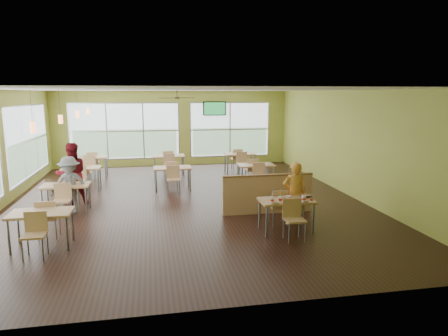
{
  "coord_description": "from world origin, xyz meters",
  "views": [
    {
      "loc": [
        -0.96,
        -11.29,
        3.11
      ],
      "look_at": [
        0.87,
        -1.36,
        1.21
      ],
      "focal_mm": 32.0,
      "sensor_mm": 36.0,
      "label": 1
    }
  ],
  "objects": [
    {
      "name": "window_bays",
      "position": [
        -2.65,
        3.08,
        1.48
      ],
      "size": [
        9.24,
        10.24,
        2.38
      ],
      "color": "white",
      "rests_on": "room"
    },
    {
      "name": "cup_yellow",
      "position": [
        1.79,
        -3.2,
        0.82
      ],
      "size": [
        0.1,
        0.1,
        0.36
      ],
      "color": "white",
      "rests_on": "main_table"
    },
    {
      "name": "pendant_lights",
      "position": [
        -3.2,
        0.68,
        2.45
      ],
      "size": [
        0.11,
        7.31,
        0.86
      ],
      "color": "#2D2119",
      "rests_on": "ceiling"
    },
    {
      "name": "cup_red_near",
      "position": [
        2.01,
        -3.13,
        0.82
      ],
      "size": [
        0.09,
        0.09,
        0.34
      ],
      "color": "white",
      "rests_on": "main_table"
    },
    {
      "name": "tv_backwall",
      "position": [
        1.8,
        5.9,
        2.45
      ],
      "size": [
        1.0,
        0.07,
        0.6
      ],
      "color": "black",
      "rests_on": "wall_back"
    },
    {
      "name": "patron_maroon",
      "position": [
        -3.16,
        0.25,
        0.88
      ],
      "size": [
        1.01,
        0.88,
        1.76
      ],
      "primitive_type": "imported",
      "rotation": [
        0.0,
        0.0,
        3.43
      ],
      "color": "maroon",
      "rests_on": "floor"
    },
    {
      "name": "half_wall_divider",
      "position": [
        2.0,
        -1.55,
        0.52
      ],
      "size": [
        2.4,
        0.14,
        1.04
      ],
      "color": "tan",
      "rests_on": "floor"
    },
    {
      "name": "dining_tables",
      "position": [
        -1.05,
        1.71,
        0.63
      ],
      "size": [
        6.92,
        8.72,
        0.87
      ],
      "color": "tan",
      "rests_on": "floor"
    },
    {
      "name": "cup_red_far",
      "position": [
        2.31,
        -3.24,
        0.82
      ],
      "size": [
        0.1,
        0.1,
        0.37
      ],
      "color": "white",
      "rests_on": "main_table"
    },
    {
      "name": "ketchup_cup",
      "position": [
        2.53,
        -3.16,
        0.76
      ],
      "size": [
        0.06,
        0.06,
        0.03
      ],
      "primitive_type": "cylinder",
      "color": "#9F1411",
      "rests_on": "main_table"
    },
    {
      "name": "wrapper_left",
      "position": [
        1.64,
        -3.3,
        0.77
      ],
      "size": [
        0.2,
        0.18,
        0.04
      ],
      "primitive_type": "ellipsoid",
      "rotation": [
        0.0,
        0.0,
        -0.16
      ],
      "color": "#9B734B",
      "rests_on": "main_table"
    },
    {
      "name": "cup_blue",
      "position": [
        1.6,
        -3.21,
        0.82
      ],
      "size": [
        0.09,
        0.09,
        0.34
      ],
      "color": "white",
      "rests_on": "main_table"
    },
    {
      "name": "wrapper_right",
      "position": [
        2.34,
        -3.3,
        0.77
      ],
      "size": [
        0.14,
        0.13,
        0.03
      ],
      "primitive_type": "ellipsoid",
      "rotation": [
        0.0,
        0.0,
        -0.11
      ],
      "color": "#9B734B",
      "rests_on": "main_table"
    },
    {
      "name": "ceiling_fan",
      "position": [
        -0.0,
        3.0,
        2.95
      ],
      "size": [
        1.25,
        1.25,
        0.29
      ],
      "color": "#2D2119",
      "rests_on": "ceiling"
    },
    {
      "name": "wrapper_mid",
      "position": [
        2.05,
        -2.89,
        0.78
      ],
      "size": [
        0.23,
        0.2,
        0.06
      ],
      "primitive_type": "ellipsoid",
      "rotation": [
        0.0,
        0.0,
        -0.01
      ],
      "color": "#9B734B",
      "rests_on": "main_table"
    },
    {
      "name": "main_table",
      "position": [
        2.0,
        -3.0,
        0.63
      ],
      "size": [
        1.22,
        1.52,
        0.87
      ],
      "color": "tan",
      "rests_on": "floor"
    },
    {
      "name": "man_plaid",
      "position": [
        2.35,
        -2.55,
        0.76
      ],
      "size": [
        0.59,
        0.41,
        1.53
      ],
      "primitive_type": "imported",
      "rotation": [
        0.0,
        0.0,
        3.06
      ],
      "color": "#CB5B16",
      "rests_on": "floor"
    },
    {
      "name": "food_basket",
      "position": [
        2.51,
        -2.88,
        0.78
      ],
      "size": [
        0.27,
        0.27,
        0.06
      ],
      "color": "black",
      "rests_on": "main_table"
    },
    {
      "name": "patron_grey",
      "position": [
        -3.07,
        -0.59,
        0.75
      ],
      "size": [
        0.99,
        0.59,
        1.5
      ],
      "primitive_type": "imported",
      "rotation": [
        0.0,
        0.0,
        0.04
      ],
      "color": "slate",
      "rests_on": "floor"
    },
    {
      "name": "room",
      "position": [
        0.0,
        0.0,
        1.6
      ],
      "size": [
        12.0,
        12.04,
        3.2
      ],
      "color": "black",
      "rests_on": "ground"
    }
  ]
}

